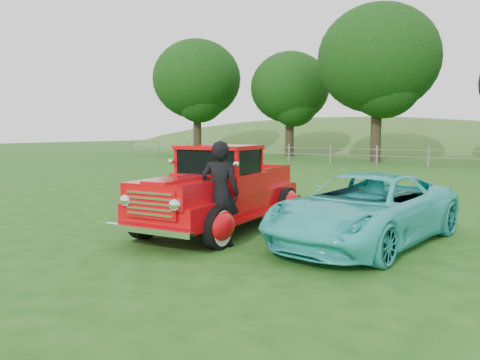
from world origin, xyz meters
The scene contains 9 objects.
ground centered at (0.00, 0.00, 0.00)m, with size 140.00×140.00×0.00m, color #1C4813.
distant_hills centered at (-4.08, 59.46, -4.55)m, with size 116.00×60.00×18.00m.
fence_line centered at (0.00, 22.00, 0.60)m, with size 48.00×0.12×1.20m.
tree_far_west centered at (-20.00, 26.00, 6.49)m, with size 7.60×7.60×9.93m.
tree_mid_west centered at (-12.00, 28.00, 5.55)m, with size 6.40×6.40×8.46m.
tree_near_west centered at (-4.00, 25.00, 6.80)m, with size 8.00×8.00×10.42m.
red_pickup centered at (-0.21, 1.46, 0.80)m, with size 2.50×5.10×1.78m.
teal_sedan centered at (2.77, 1.85, 0.64)m, with size 2.13×4.61×1.28m, color #31C7C2.
man centered at (0.62, 0.25, 0.95)m, with size 0.70×0.46×1.91m, color black.
Camera 1 is at (5.45, -6.56, 2.08)m, focal length 35.00 mm.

